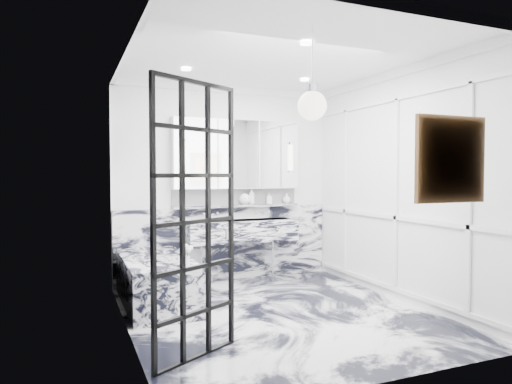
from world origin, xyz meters
name	(u,v)px	position (x,y,z in m)	size (l,w,h in m)	color
floor	(279,313)	(0.00, 0.00, 0.00)	(3.60, 3.60, 0.00)	silver
ceiling	(279,56)	(0.00, 0.00, 2.80)	(3.60, 3.60, 0.00)	white
wall_back	(226,183)	(0.00, 1.80, 1.40)	(3.60, 3.60, 0.00)	white
wall_front	(386,192)	(0.00, -1.80, 1.40)	(3.60, 3.60, 0.00)	white
wall_left	(127,188)	(-1.60, 0.00, 1.40)	(3.60, 3.60, 0.00)	white
wall_right	(397,185)	(1.60, 0.00, 1.40)	(3.60, 3.60, 0.00)	white
marble_clad_back	(226,243)	(0.00, 1.78, 0.53)	(3.18, 0.05, 1.05)	silver
marble_clad_left	(129,194)	(-1.59, 0.00, 1.34)	(0.02, 3.56, 2.68)	silver
panel_molding	(396,193)	(1.58, 0.00, 1.30)	(0.03, 3.40, 2.30)	white
soap_bottle_a	(252,196)	(0.37, 1.71, 1.21)	(0.09, 0.09, 0.23)	#8C5919
soap_bottle_b	(269,198)	(0.64, 1.71, 1.17)	(0.08, 0.08, 0.17)	#4C4C51
soap_bottle_c	(287,198)	(0.94, 1.71, 1.16)	(0.12, 0.12, 0.15)	silver
face_pot	(245,199)	(0.26, 1.71, 1.17)	(0.17, 0.17, 0.17)	white
amber_bottle	(253,201)	(0.40, 1.71, 1.14)	(0.04, 0.04, 0.10)	#8C5919
flower_vase	(186,262)	(-0.99, 0.21, 0.61)	(0.08, 0.08, 0.12)	silver
crittall_door	(196,222)	(-1.16, -0.83, 1.14)	(0.88, 0.04, 2.28)	black
artwork	(451,159)	(0.65, -1.76, 1.65)	(0.58, 0.06, 0.58)	orange
pendant_light	(312,106)	(-0.28, -1.21, 2.09)	(0.24, 0.24, 0.24)	white
trough_sink	(241,231)	(0.15, 1.55, 0.73)	(1.60, 0.45, 0.30)	silver
ledge	(237,206)	(0.15, 1.72, 1.07)	(1.90, 0.14, 0.04)	silver
subway_tile	(236,196)	(0.15, 1.78, 1.21)	(1.90, 0.03, 0.23)	white
mirror_cabinet	(237,154)	(0.15, 1.73, 1.82)	(1.90, 0.16, 1.00)	white
sconce_left	(183,156)	(-0.67, 1.63, 1.78)	(0.07, 0.07, 0.40)	white
sconce_right	(291,158)	(0.97, 1.63, 1.78)	(0.07, 0.07, 0.40)	white
bathtub	(156,281)	(-1.18, 0.90, 0.28)	(0.75, 1.65, 0.55)	silver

